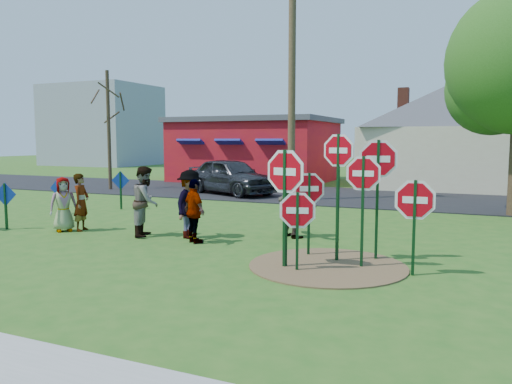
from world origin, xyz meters
TOP-DOWN VIEW (x-y plane):
  - ground at (0.00, 0.00)m, footprint 120.00×120.00m
  - road at (0.00, 11.50)m, footprint 120.00×7.50m
  - dirt_patch at (4.50, -1.00)m, footprint 3.20×3.20m
  - red_building at (-5.50, 17.99)m, footprint 9.40×7.69m
  - cream_house at (5.50, 18.00)m, footprint 9.40×9.40m
  - distant_building at (-28.00, 30.00)m, footprint 10.00×8.00m
  - stop_sign_a at (3.73, -1.42)m, footprint 1.16×0.30m
  - stop_sign_b at (4.56, -0.50)m, footprint 0.92×0.19m
  - stop_sign_c at (5.15, -0.81)m, footprint 0.95×0.07m
  - stop_sign_d at (5.29, -0.03)m, footprint 1.09×0.25m
  - stop_sign_e at (4.05, -1.58)m, footprint 0.94×0.27m
  - stop_sign_f at (6.16, -0.98)m, footprint 1.03×0.08m
  - stop_sign_g at (3.84, -0.23)m, footprint 0.84×0.47m
  - blue_diamond_b at (-5.10, -0.62)m, footprint 0.65×0.22m
  - blue_diamond_c at (-5.90, 2.12)m, footprint 0.63×0.07m
  - blue_diamond_d at (-4.79, 4.06)m, footprint 0.68×0.19m
  - person_a at (-3.35, -0.18)m, footprint 0.84×0.89m
  - person_b at (-2.96, 0.09)m, footprint 0.53×0.67m
  - person_c at (-0.84, 0.20)m, footprint 1.00×1.11m
  - person_d at (0.39, 0.43)m, footprint 0.72×1.19m
  - person_e at (0.84, -0.10)m, footprint 1.00×0.83m
  - person_f at (2.80, 1.61)m, footprint 1.55×1.26m
  - suv at (-3.29, 10.08)m, footprint 5.31×3.80m
  - utility_pole at (0.08, 9.07)m, footprint 2.40×0.33m
  - bare_tree_west at (-9.98, 9.64)m, footprint 1.80×1.80m

SIDE VIEW (x-z plane):
  - ground at x=0.00m, z-range 0.00..0.00m
  - dirt_patch at x=4.50m, z-range 0.00..0.03m
  - road at x=0.00m, z-range 0.00..0.04m
  - blue_diamond_c at x=-5.90m, z-range 0.15..1.38m
  - person_a at x=-3.35m, z-range 0.00..1.53m
  - person_e at x=0.84m, z-range 0.00..1.60m
  - person_b at x=-2.96m, z-range 0.00..1.62m
  - person_f at x=2.80m, z-range 0.00..1.66m
  - blue_diamond_b at x=-5.10m, z-range 0.16..1.51m
  - blue_diamond_d at x=-4.79m, z-range 0.17..1.59m
  - suv at x=-3.29m, z-range 0.04..1.72m
  - person_d at x=0.39m, z-range 0.00..1.79m
  - person_c at x=-0.84m, z-range 0.00..1.87m
  - stop_sign_e at x=4.05m, z-range 0.26..1.95m
  - stop_sign_f at x=6.16m, z-range 0.36..2.32m
  - stop_sign_g at x=3.84m, z-range 0.36..2.33m
  - stop_sign_c at x=5.15m, z-range 0.47..2.85m
  - stop_sign_a at x=3.73m, z-range 0.47..3.00m
  - stop_sign_d at x=5.29m, z-range 0.59..3.31m
  - red_building at x=-5.50m, z-range 0.02..3.92m
  - stop_sign_b at x=4.56m, z-range 0.65..3.46m
  - cream_house at x=5.50m, z-range -0.33..6.17m
  - bare_tree_west at x=-9.98m, z-range 0.89..6.92m
  - distant_building at x=-28.00m, z-range 0.00..8.00m
  - utility_pole at x=0.08m, z-range 0.26..10.06m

